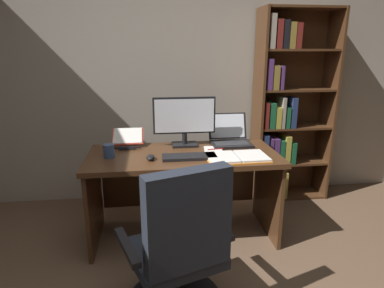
# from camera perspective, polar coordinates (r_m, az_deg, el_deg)

# --- Properties ---
(wall_back) EXTENTS (5.30, 0.12, 2.72)m
(wall_back) POSITION_cam_1_polar(r_m,az_deg,el_deg) (3.50, -0.71, 12.77)
(wall_back) COLOR #A89E8E
(wall_back) RESTS_ON ground
(desk) EXTENTS (1.54, 0.72, 0.74)m
(desk) POSITION_cam_1_polar(r_m,az_deg,el_deg) (2.82, -1.65, -5.20)
(desk) COLOR #4C2D19
(desk) RESTS_ON ground
(bookshelf) EXTENTS (0.79, 0.33, 1.95)m
(bookshelf) POSITION_cam_1_polar(r_m,az_deg,el_deg) (3.56, 15.71, 5.55)
(bookshelf) COLOR #4C2D19
(bookshelf) RESTS_ON ground
(office_chair) EXTENTS (0.70, 0.62, 0.98)m
(office_chair) POSITION_cam_1_polar(r_m,az_deg,el_deg) (2.00, -2.16, -18.83)
(office_chair) COLOR black
(office_chair) RESTS_ON ground
(monitor) EXTENTS (0.54, 0.16, 0.43)m
(monitor) POSITION_cam_1_polar(r_m,az_deg,el_deg) (2.86, -1.32, 4.00)
(monitor) COLOR black
(monitor) RESTS_ON desk
(laptop) EXTENTS (0.35, 0.34, 0.25)m
(laptop) POSITION_cam_1_polar(r_m,az_deg,el_deg) (2.97, 6.57, 1.09)
(laptop) COLOR black
(laptop) RESTS_ON desk
(keyboard) EXTENTS (0.42, 0.15, 0.02)m
(keyboard) POSITION_cam_1_polar(r_m,az_deg,el_deg) (2.56, -0.46, -2.23)
(keyboard) COLOR black
(keyboard) RESTS_ON desk
(computer_mouse) EXTENTS (0.06, 0.10, 0.04)m
(computer_mouse) POSITION_cam_1_polar(r_m,az_deg,el_deg) (2.54, -7.19, -2.30)
(computer_mouse) COLOR black
(computer_mouse) RESTS_ON desk
(reading_stand_with_book) EXTENTS (0.27, 0.29, 0.13)m
(reading_stand_with_book) POSITION_cam_1_polar(r_m,az_deg,el_deg) (2.95, -11.05, 1.01)
(reading_stand_with_book) COLOR black
(reading_stand_with_book) RESTS_ON desk
(open_binder) EXTENTS (0.49, 0.31, 0.02)m
(open_binder) POSITION_cam_1_polar(r_m,az_deg,el_deg) (2.58, 7.78, -2.24)
(open_binder) COLOR orange
(open_binder) RESTS_ON desk
(notepad) EXTENTS (0.17, 0.23, 0.01)m
(notepad) POSITION_cam_1_polar(r_m,az_deg,el_deg) (2.76, 3.69, -1.06)
(notepad) COLOR white
(notepad) RESTS_ON desk
(pen) EXTENTS (0.14, 0.03, 0.01)m
(pen) POSITION_cam_1_polar(r_m,az_deg,el_deg) (2.76, 4.10, -0.86)
(pen) COLOR maroon
(pen) RESTS_ON notepad
(coffee_mug) EXTENTS (0.09, 0.09, 0.11)m
(coffee_mug) POSITION_cam_1_polar(r_m,az_deg,el_deg) (2.65, -14.18, -1.18)
(coffee_mug) COLOR #334C7A
(coffee_mug) RESTS_ON desk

